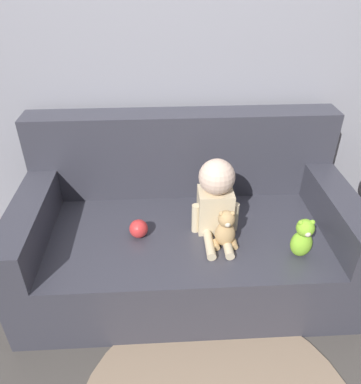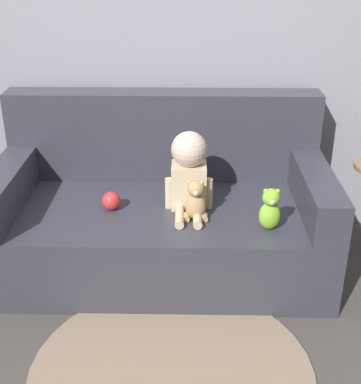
{
  "view_description": "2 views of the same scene",
  "coord_description": "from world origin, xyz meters",
  "px_view_note": "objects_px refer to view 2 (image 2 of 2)",
  "views": [
    {
      "loc": [
        -0.12,
        -1.58,
        1.62
      ],
      "look_at": [
        -0.03,
        -0.06,
        0.64
      ],
      "focal_mm": 35.0,
      "sensor_mm": 36.0,
      "label": 1
    },
    {
      "loc": [
        0.15,
        -2.49,
        1.64
      ],
      "look_at": [
        0.11,
        -0.08,
        0.48
      ],
      "focal_mm": 50.0,
      "sensor_mm": 36.0,
      "label": 2
    }
  ],
  "objects_px": {
    "person_baby": "(189,171)",
    "teddy_bear_brown": "(196,201)",
    "couch": "(162,211)",
    "plush_toy_side": "(270,209)",
    "toy_ball": "(111,201)"
  },
  "relations": [
    {
      "from": "couch",
      "to": "teddy_bear_brown",
      "type": "height_order",
      "value": "couch"
    },
    {
      "from": "person_baby",
      "to": "plush_toy_side",
      "type": "height_order",
      "value": "person_baby"
    },
    {
      "from": "plush_toy_side",
      "to": "toy_ball",
      "type": "distance_m",
      "value": 0.8
    },
    {
      "from": "person_baby",
      "to": "toy_ball",
      "type": "relative_size",
      "value": 4.22
    },
    {
      "from": "person_baby",
      "to": "teddy_bear_brown",
      "type": "xyz_separation_m",
      "value": [
        0.03,
        -0.13,
        -0.1
      ]
    },
    {
      "from": "person_baby",
      "to": "teddy_bear_brown",
      "type": "height_order",
      "value": "person_baby"
    },
    {
      "from": "couch",
      "to": "person_baby",
      "type": "relative_size",
      "value": 4.3
    },
    {
      "from": "person_baby",
      "to": "plush_toy_side",
      "type": "relative_size",
      "value": 1.89
    },
    {
      "from": "toy_ball",
      "to": "person_baby",
      "type": "bearing_deg",
      "value": 5.6
    },
    {
      "from": "person_baby",
      "to": "teddy_bear_brown",
      "type": "bearing_deg",
      "value": -75.96
    },
    {
      "from": "toy_ball",
      "to": "teddy_bear_brown",
      "type": "bearing_deg",
      "value": -12.66
    },
    {
      "from": "teddy_bear_brown",
      "to": "toy_ball",
      "type": "bearing_deg",
      "value": 167.34
    },
    {
      "from": "couch",
      "to": "toy_ball",
      "type": "distance_m",
      "value": 0.31
    },
    {
      "from": "person_baby",
      "to": "toy_ball",
      "type": "xyz_separation_m",
      "value": [
        -0.39,
        -0.04,
        -0.15
      ]
    },
    {
      "from": "couch",
      "to": "plush_toy_side",
      "type": "xyz_separation_m",
      "value": [
        0.53,
        -0.33,
        0.19
      ]
    }
  ]
}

